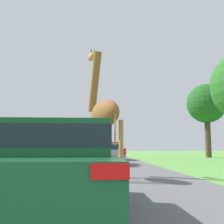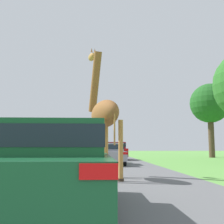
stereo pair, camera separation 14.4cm
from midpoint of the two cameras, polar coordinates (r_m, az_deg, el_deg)
The scene contains 6 objects.
road at distance 29.75m, azimuth -2.56°, elevation -9.16°, with size 6.75×120.00×0.00m.
giraffe_near_road at distance 9.58m, azimuth -1.39°, elevation -0.09°, with size 1.32×2.81×4.93m.
car_lead_maroon at distance 4.82m, azimuth -11.80°, elevation -10.26°, with size 2.00×4.25×1.45m.
car_queue_right at distance 17.38m, azimuth -0.49°, elevation -8.29°, with size 1.91×4.70×1.29m.
car_queue_left at distance 23.61m, azimuth 0.93°, elevation -7.81°, with size 1.72×4.02×1.46m.
tree_right_cluster at distance 30.82m, azimuth 19.40°, elevation 1.56°, with size 4.07×4.07×7.61m.
Camera 2 is at (-0.00, 0.26, 1.05)m, focal length 45.00 mm.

